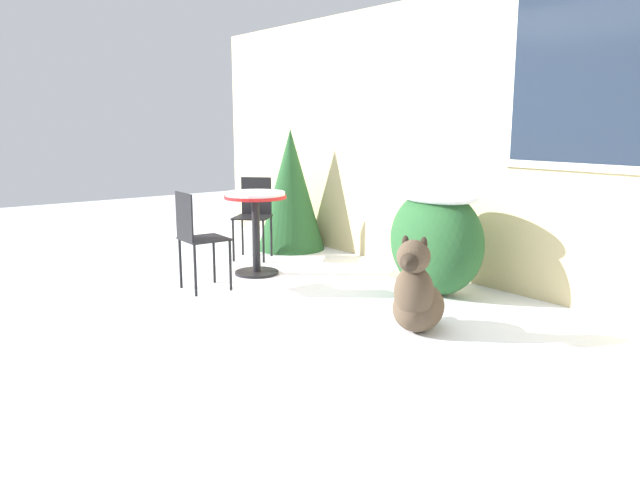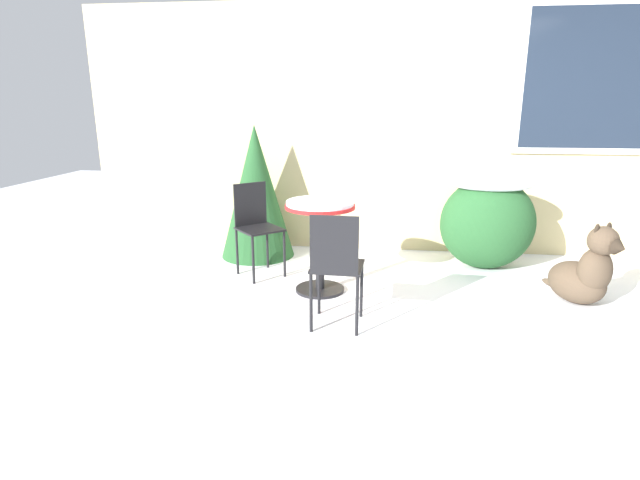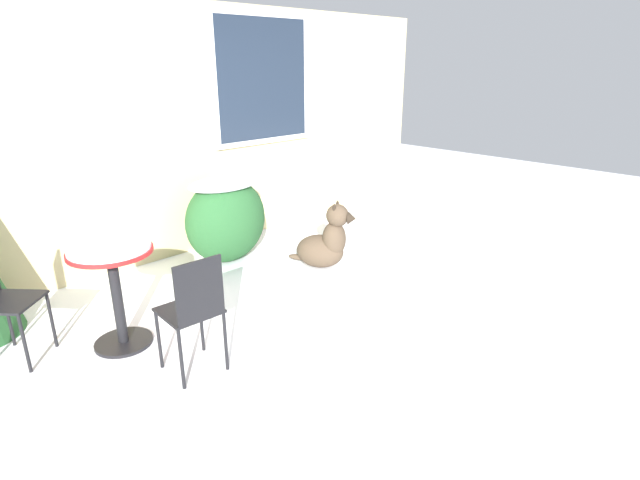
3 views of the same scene
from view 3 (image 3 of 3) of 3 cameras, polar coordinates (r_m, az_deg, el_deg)
ground_plane at (r=4.16m, az=-0.19°, el=-9.36°), size 16.00×16.00×0.00m
house_wall at (r=5.50m, az=-16.25°, el=11.87°), size 8.00×0.10×2.60m
shrub_left at (r=5.30m, az=-10.70°, el=2.59°), size 0.91×0.61×0.90m
patio_table at (r=3.89m, az=-22.57°, el=-3.33°), size 0.59×0.59×0.80m
patio_chair_far_side at (r=3.41m, az=-14.26°, el=-7.65°), size 0.38×0.38×0.87m
dog at (r=5.11m, az=0.66°, el=-0.39°), size 0.55×0.67×0.71m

